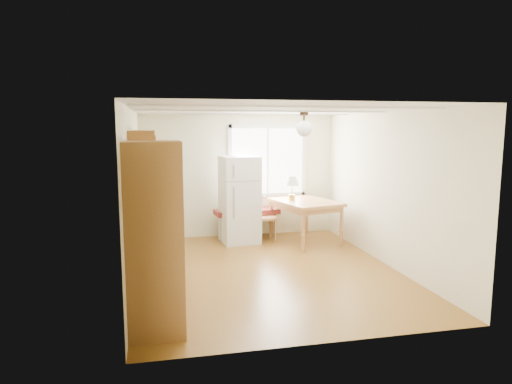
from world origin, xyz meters
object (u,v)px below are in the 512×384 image
object	(u,v)px
refrigerator	(239,200)
dining_table	(305,206)
bench	(247,212)
chair	(261,211)

from	to	relation	value
refrigerator	dining_table	bearing A→B (deg)	-19.92
bench	chair	xyz separation A→B (m)	(0.24, -0.28, 0.06)
chair	refrigerator	bearing A→B (deg)	-176.76
bench	chair	world-z (taller)	chair
chair	dining_table	bearing A→B (deg)	-16.96
dining_table	chair	world-z (taller)	chair
refrigerator	chair	bearing A→B (deg)	-6.54
dining_table	chair	bearing A→B (deg)	144.19
refrigerator	dining_table	xyz separation A→B (m)	(1.25, -0.31, -0.12)
bench	dining_table	bearing A→B (deg)	-35.05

